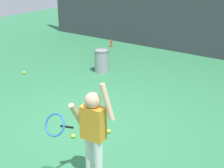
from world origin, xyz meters
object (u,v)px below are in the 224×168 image
at_px(ball_hopper, 102,61).
at_px(tennis_ball_3, 24,73).
at_px(tennis_ball_1, 73,136).
at_px(tennis_player, 92,128).
at_px(tennis_ball_5, 109,131).
at_px(water_bottle, 111,43).

height_order(ball_hopper, tennis_ball_3, ball_hopper).
relative_size(tennis_ball_1, tennis_ball_3, 1.00).
xyz_separation_m(tennis_player, ball_hopper, (-2.49, 3.40, -0.44)).
bearing_deg(tennis_ball_1, tennis_ball_5, 51.28).
bearing_deg(ball_hopper, tennis_ball_1, -60.32).
relative_size(water_bottle, tennis_ball_3, 3.33).
bearing_deg(tennis_ball_5, tennis_ball_1, -128.72).
relative_size(ball_hopper, tennis_ball_3, 8.52).
xyz_separation_m(water_bottle, tennis_ball_3, (-0.23, -3.31, -0.08)).
height_order(water_bottle, tennis_ball_3, water_bottle).
relative_size(ball_hopper, water_bottle, 2.55).
relative_size(ball_hopper, tennis_ball_5, 8.52).
xyz_separation_m(ball_hopper, tennis_ball_3, (-1.44, -1.26, -0.26)).
xyz_separation_m(tennis_ball_1, tennis_ball_3, (-3.04, 1.55, 0.00)).
bearing_deg(tennis_ball_5, ball_hopper, 129.89).
xyz_separation_m(tennis_player, tennis_ball_3, (-3.93, 2.14, -0.69)).
bearing_deg(ball_hopper, tennis_ball_3, -138.84).
distance_m(ball_hopper, water_bottle, 2.39).
bearing_deg(tennis_ball_1, tennis_player, -33.77).
height_order(tennis_player, water_bottle, tennis_player).
xyz_separation_m(ball_hopper, tennis_ball_5, (1.97, -2.35, -0.26)).
relative_size(tennis_ball_1, tennis_ball_5, 1.00).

